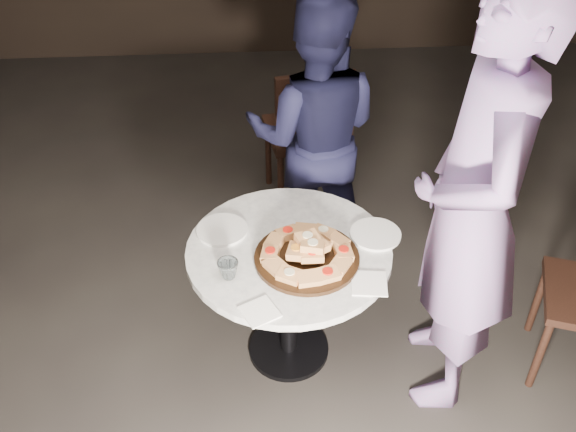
{
  "coord_description": "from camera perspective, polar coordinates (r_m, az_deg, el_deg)",
  "views": [
    {
      "loc": [
        -0.2,
        -1.9,
        2.37
      ],
      "look_at": [
        -0.07,
        0.13,
        0.77
      ],
      "focal_mm": 40.0,
      "sensor_mm": 36.0,
      "label": 1
    }
  ],
  "objects": [
    {
      "name": "floor",
      "position": [
        3.05,
        1.45,
        -12.97
      ],
      "size": [
        7.0,
        7.0,
        0.0
      ],
      "primitive_type": "plane",
      "color": "black",
      "rests_on": "ground"
    },
    {
      "name": "napkin_far",
      "position": [
        2.5,
        7.23,
        -5.97
      ],
      "size": [
        0.15,
        0.15,
        0.01
      ],
      "primitive_type": "cube",
      "rotation": [
        0.0,
        0.0,
        -0.12
      ],
      "color": "white",
      "rests_on": "table"
    },
    {
      "name": "diner_teal",
      "position": [
        2.46,
        15.97,
        0.46
      ],
      "size": [
        0.53,
        0.73,
        1.85
      ],
      "primitive_type": "imported",
      "rotation": [
        0.0,
        0.0,
        -1.7
      ],
      "color": "slate",
      "rests_on": "ground"
    },
    {
      "name": "plate_right",
      "position": [
        2.73,
        7.78,
        -1.61
      ],
      "size": [
        0.26,
        0.26,
        0.01
      ],
      "primitive_type": "cylinder",
      "rotation": [
        0.0,
        0.0,
        0.21
      ],
      "color": "white",
      "rests_on": "table"
    },
    {
      "name": "napkin_near",
      "position": [
        2.38,
        -2.54,
        -8.5
      ],
      "size": [
        0.17,
        0.17,
        0.01
      ],
      "primitive_type": "cube",
      "rotation": [
        0.0,
        0.0,
        0.47
      ],
      "color": "white",
      "rests_on": "table"
    },
    {
      "name": "diner_navy",
      "position": [
        3.21,
        2.34,
        7.17
      ],
      "size": [
        0.79,
        0.66,
        1.45
      ],
      "primitive_type": "imported",
      "rotation": [
        0.0,
        0.0,
        2.96
      ],
      "color": "black",
      "rests_on": "ground"
    },
    {
      "name": "serving_board",
      "position": [
        2.58,
        1.68,
        -3.75
      ],
      "size": [
        0.52,
        0.52,
        0.02
      ],
      "primitive_type": "cylinder",
      "rotation": [
        0.0,
        0.0,
        -0.27
      ],
      "color": "black",
      "rests_on": "table"
    },
    {
      "name": "plate_left",
      "position": [
        2.74,
        -5.88,
        -1.23
      ],
      "size": [
        0.28,
        0.28,
        0.01
      ],
      "primitive_type": "cylinder",
      "rotation": [
        0.0,
        0.0,
        -0.33
      ],
      "color": "white",
      "rests_on": "table"
    },
    {
      "name": "water_glass",
      "position": [
        2.5,
        -5.34,
        -4.74
      ],
      "size": [
        0.09,
        0.09,
        0.08
      ],
      "primitive_type": "imported",
      "rotation": [
        0.0,
        0.0,
        -0.02
      ],
      "color": "silver",
      "rests_on": "table"
    },
    {
      "name": "chair_far",
      "position": [
        3.64,
        1.88,
        7.72
      ],
      "size": [
        0.49,
        0.51,
        0.92
      ],
      "rotation": [
        0.0,
        0.0,
        3.29
      ],
      "color": "black",
      "rests_on": "ground"
    },
    {
      "name": "focaccia_pile",
      "position": [
        2.56,
        1.78,
        -3.07
      ],
      "size": [
        0.38,
        0.38,
        0.1
      ],
      "rotation": [
        0.0,
        0.0,
        -0.04
      ],
      "color": "#C3844B",
      "rests_on": "serving_board"
    },
    {
      "name": "table",
      "position": [
        2.72,
        0.07,
        -4.78
      ],
      "size": [
        0.88,
        0.88,
        0.64
      ],
      "rotation": [
        0.0,
        0.0,
        0.04
      ],
      "color": "black",
      "rests_on": "ground"
    }
  ]
}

